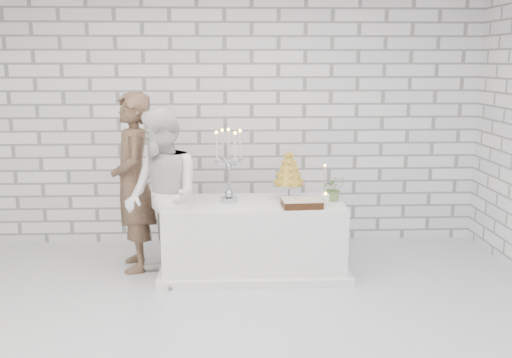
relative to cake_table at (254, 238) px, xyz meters
The scene contains 12 objects.
ground 1.47m from the cake_table, 101.90° to the right, with size 6.00×5.00×0.01m, color silver.
wall_back 1.61m from the cake_table, 104.83° to the left, with size 6.00×0.01×3.00m, color white.
wall_front 4.06m from the cake_table, 94.31° to the right, with size 6.00×0.01×3.00m, color white.
cake_table is the anchor object (origin of this frame).
groom 1.37m from the cake_table, behind, with size 0.67×0.44×1.85m, color #4A3325.
bride 1.05m from the cake_table, 164.44° to the right, with size 0.84×0.66×1.73m, color white.
candelabra 0.79m from the cake_table, behind, with size 0.30×0.30×0.75m, color #A9A9B3, non-canonical shape.
croquembouche 0.74m from the cake_table, 14.41° to the left, with size 0.33×0.33×0.52m, color #A27D24, non-canonical shape.
chocolate_cake 0.66m from the cake_table, 25.45° to the right, with size 0.38×0.27×0.08m, color black.
pillar_candle 0.85m from the cake_table, 16.08° to the right, with size 0.08×0.08×0.12m, color white.
extra_taper 0.95m from the cake_table, 16.82° to the left, with size 0.06×0.06×0.32m, color beige.
flowers 0.96m from the cake_table, ahead, with size 0.23×0.20×0.26m, color #57813D.
Camera 1 is at (0.08, -4.30, 2.16)m, focal length 40.65 mm.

